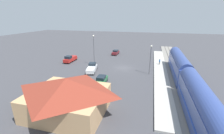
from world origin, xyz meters
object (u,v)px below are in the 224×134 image
at_px(pickup_red, 70,59).
at_px(pickup_white, 92,68).
at_px(pedestrian_on_platform, 160,61).
at_px(light_pole_near_platform, 151,56).
at_px(sedan_maroon, 116,52).
at_px(station_building, 67,95).
at_px(sedan_green, 101,80).
at_px(light_pole_lot_center, 94,47).

distance_m(pickup_red, pickup_white, 11.93).
distance_m(pedestrian_on_platform, light_pole_near_platform, 9.02).
bearing_deg(pedestrian_on_platform, sedan_maroon, -31.57).
xyz_separation_m(sedan_maroon, light_pole_near_platform, (-12.77, 17.44, 3.72)).
relative_size(pedestrian_on_platform, light_pole_near_platform, 0.24).
height_order(station_building, pickup_red, station_building).
height_order(sedan_green, light_pole_near_platform, light_pole_near_platform).
distance_m(sedan_maroon, light_pole_lot_center, 15.26).
height_order(sedan_maroon, light_pole_near_platform, light_pole_near_platform).
relative_size(pedestrian_on_platform, sedan_green, 0.37).
xyz_separation_m(station_building, pickup_red, (13.15, -23.52, -1.80)).
bearing_deg(sedan_green, pedestrian_on_platform, -127.05).
bearing_deg(sedan_green, light_pole_near_platform, -138.99).
distance_m(pedestrian_on_platform, sedan_maroon, 18.14).
distance_m(sedan_green, pickup_white, 7.91).
bearing_deg(light_pole_lot_center, sedan_maroon, -101.67).
height_order(pickup_white, light_pole_near_platform, light_pole_near_platform).
bearing_deg(pickup_red, pickup_white, 146.72).
height_order(pedestrian_on_platform, sedan_green, pedestrian_on_platform).
distance_m(pedestrian_on_platform, sedan_green, 20.49).
xyz_separation_m(sedan_green, light_pole_lot_center, (6.05, -11.58, 4.53)).
height_order(pedestrian_on_platform, pickup_red, pickup_red).
distance_m(station_building, sedan_maroon, 36.56).
bearing_deg(pickup_red, light_pole_near_platform, 169.54).
distance_m(sedan_maroon, sedan_green, 26.03).
bearing_deg(pickup_white, light_pole_lot_center, -75.58).
relative_size(pedestrian_on_platform, pickup_white, 0.30).
height_order(station_building, sedan_maroon, station_building).
relative_size(sedan_green, light_pole_near_platform, 0.63).
relative_size(station_building, pedestrian_on_platform, 6.72).
distance_m(sedan_green, light_pole_lot_center, 13.83).
xyz_separation_m(station_building, sedan_green, (-1.54, -10.63, -1.95)).
bearing_deg(pickup_red, light_pole_lot_center, 171.30).
bearing_deg(light_pole_near_platform, light_pole_lot_center, -11.41).
xyz_separation_m(station_building, pickup_white, (3.17, -16.98, -1.80)).
relative_size(sedan_maroon, pickup_white, 0.81).
distance_m(pedestrian_on_platform, pickup_white, 19.77).
bearing_deg(sedan_maroon, sedan_green, 96.85).
relative_size(light_pole_near_platform, light_pole_lot_center, 0.83).
relative_size(sedan_maroon, light_pole_lot_center, 0.52).
xyz_separation_m(sedan_maroon, pickup_white, (1.60, 19.50, 0.15)).
relative_size(pickup_white, light_pole_lot_center, 0.65).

